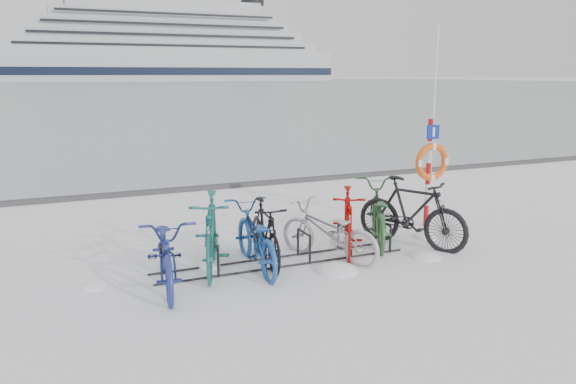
{
  "coord_description": "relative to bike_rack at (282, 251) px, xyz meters",
  "views": [
    {
      "loc": [
        -3.16,
        -7.57,
        2.83
      ],
      "look_at": [
        0.35,
        0.6,
        0.96
      ],
      "focal_mm": 35.0,
      "sensor_mm": 36.0,
      "label": 1
    }
  ],
  "objects": [
    {
      "name": "bike_5",
      "position": [
        1.2,
        0.12,
        0.35
      ],
      "size": [
        1.26,
        1.81,
        1.07
      ],
      "primitive_type": "imported",
      "rotation": [
        0.0,
        0.0,
        -0.47
      ],
      "color": "#9B0904",
      "rests_on": "ground"
    },
    {
      "name": "bike_rack",
      "position": [
        0.0,
        0.0,
        0.0
      ],
      "size": [
        4.0,
        0.48,
        0.46
      ],
      "color": "black",
      "rests_on": "ground"
    },
    {
      "name": "bike_6",
      "position": [
        1.94,
        0.41,
        0.36
      ],
      "size": [
        1.58,
        2.14,
        1.07
      ],
      "primitive_type": "imported",
      "rotation": [
        0.0,
        0.0,
        2.66
      ],
      "color": "#28552A",
      "rests_on": "ground"
    },
    {
      "name": "ground",
      "position": [
        0.0,
        0.0,
        -0.18
      ],
      "size": [
        900.0,
        900.0,
        0.0
      ],
      "primitive_type": "plane",
      "color": "white",
      "rests_on": "ground"
    },
    {
      "name": "bike_0",
      "position": [
        -1.8,
        -0.25,
        0.35
      ],
      "size": [
        0.97,
        2.1,
        1.06
      ],
      "primitive_type": "imported",
      "rotation": [
        0.0,
        0.0,
        -0.13
      ],
      "color": "navy",
      "rests_on": "ground"
    },
    {
      "name": "bike_3",
      "position": [
        -0.24,
        0.1,
        0.32
      ],
      "size": [
        0.67,
        1.72,
        1.01
      ],
      "primitive_type": "imported",
      "rotation": [
        0.0,
        0.0,
        -0.12
      ],
      "color": "black",
      "rests_on": "ground"
    },
    {
      "name": "ice_sheet",
      "position": [
        0.0,
        155.0,
        -0.17
      ],
      "size": [
        400.0,
        298.0,
        0.02
      ],
      "primitive_type": "cube",
      "color": "#A0ADB5",
      "rests_on": "ground"
    },
    {
      "name": "bike_7",
      "position": [
        2.34,
        -0.02,
        0.42
      ],
      "size": [
        1.44,
        2.02,
        1.2
      ],
      "primitive_type": "imported",
      "rotation": [
        0.0,
        0.0,
        0.49
      ],
      "color": "black",
      "rests_on": "ground"
    },
    {
      "name": "bike_1",
      "position": [
        -1.06,
        0.16,
        0.4
      ],
      "size": [
        1.13,
        2.0,
        1.16
      ],
      "primitive_type": "imported",
      "rotation": [
        0.0,
        0.0,
        -0.33
      ],
      "color": "#195F59",
      "rests_on": "ground"
    },
    {
      "name": "bike_2",
      "position": [
        -0.46,
        -0.03,
        0.32
      ],
      "size": [
        0.78,
        1.95,
        1.0
      ],
      "primitive_type": "imported",
      "rotation": [
        0.0,
        0.0,
        3.08
      ],
      "color": "#1C4D9A",
      "rests_on": "ground"
    },
    {
      "name": "quay_edge",
      "position": [
        0.0,
        5.9,
        -0.13
      ],
      "size": [
        400.0,
        0.25,
        0.1
      ],
      "primitive_type": "cube",
      "color": "#3F3F42",
      "rests_on": "ground"
    },
    {
      "name": "snow_drifts",
      "position": [
        0.78,
        -0.27,
        -0.18
      ],
      "size": [
        5.98,
        1.94,
        0.22
      ],
      "color": "white",
      "rests_on": "ground"
    },
    {
      "name": "lifebuoy_station",
      "position": [
        3.34,
        0.83,
        1.06
      ],
      "size": [
        0.71,
        0.22,
        3.69
      ],
      "color": "#AE0D12",
      "rests_on": "ground"
    },
    {
      "name": "cruise_ferry",
      "position": [
        44.11,
        232.06,
        12.33
      ],
      "size": [
        139.8,
        26.36,
        45.93
      ],
      "color": "silver",
      "rests_on": "ground"
    },
    {
      "name": "bike_4",
      "position": [
        0.72,
        -0.11,
        0.29
      ],
      "size": [
        1.41,
        1.89,
        0.95
      ],
      "primitive_type": "imported",
      "rotation": [
        0.0,
        0.0,
        3.64
      ],
      "color": "#AFB0B8",
      "rests_on": "ground"
    }
  ]
}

